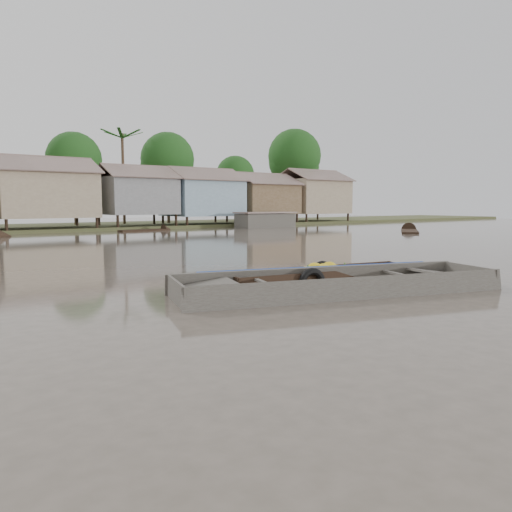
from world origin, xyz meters
TOP-DOWN VIEW (x-y plane):
  - ground at (0.00, 0.00)m, footprint 120.00×120.00m
  - riverbank at (3.03, 31.86)m, footprint 120.00×12.47m
  - banana_boat at (2.20, 0.64)m, footprint 5.38×2.17m
  - viewer_boat at (1.58, -0.57)m, footprint 7.76×4.02m
  - distant_boats at (11.33, 23.91)m, footprint 47.03×14.75m

SIDE VIEW (x-z plane):
  - ground at x=0.00m, z-range 0.00..0.00m
  - viewer_boat at x=1.58m, z-range -0.24..0.36m
  - banana_boat at x=2.20m, z-range -0.23..0.51m
  - distant_boats at x=11.33m, z-range -0.38..1.00m
  - riverbank at x=3.03m, z-range -2.04..8.18m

